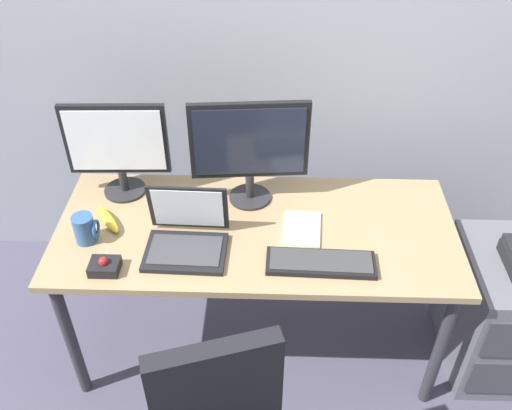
# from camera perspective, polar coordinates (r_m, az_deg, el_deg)

# --- Properties ---
(ground_plane) EXTENTS (8.00, 8.00, 0.00)m
(ground_plane) POSITION_cam_1_polar(r_m,az_deg,el_deg) (2.79, 0.00, -13.49)
(ground_plane) COLOR #474458
(desk) EXTENTS (1.62, 0.71, 0.72)m
(desk) POSITION_cam_1_polar(r_m,az_deg,el_deg) (2.31, 0.00, -3.75)
(desk) COLOR #967C58
(desk) RESTS_ON ground
(file_cabinet) EXTENTS (0.42, 0.53, 0.60)m
(file_cabinet) POSITION_cam_1_polar(r_m,az_deg,el_deg) (2.73, 23.87, -9.86)
(file_cabinet) COLOR #5A5B62
(file_cabinet) RESTS_ON ground
(monitor_main) EXTENTS (0.48, 0.18, 0.46)m
(monitor_main) POSITION_cam_1_polar(r_m,az_deg,el_deg) (2.26, -0.67, 5.98)
(monitor_main) COLOR #262628
(monitor_main) RESTS_ON desk
(monitor_side) EXTENTS (0.43, 0.18, 0.43)m
(monitor_side) POSITION_cam_1_polar(r_m,az_deg,el_deg) (2.39, -14.03, 5.92)
(monitor_side) COLOR #262628
(monitor_side) RESTS_ON desk
(keyboard) EXTENTS (0.41, 0.15, 0.03)m
(keyboard) POSITION_cam_1_polar(r_m,az_deg,el_deg) (2.11, 6.63, -5.87)
(keyboard) COLOR black
(keyboard) RESTS_ON desk
(laptop) EXTENTS (0.32, 0.27, 0.24)m
(laptop) POSITION_cam_1_polar(r_m,az_deg,el_deg) (2.17, -7.11, -3.13)
(laptop) COLOR black
(laptop) RESTS_ON desk
(trackball_mouse) EXTENTS (0.11, 0.09, 0.07)m
(trackball_mouse) POSITION_cam_1_polar(r_m,az_deg,el_deg) (2.15, -15.21, -6.02)
(trackball_mouse) COLOR black
(trackball_mouse) RESTS_ON desk
(coffee_mug) EXTENTS (0.09, 0.08, 0.12)m
(coffee_mug) POSITION_cam_1_polar(r_m,az_deg,el_deg) (2.27, -17.04, -2.34)
(coffee_mug) COLOR #2E5285
(coffee_mug) RESTS_ON desk
(paper_notepad) EXTENTS (0.16, 0.22, 0.01)m
(paper_notepad) POSITION_cam_1_polar(r_m,az_deg,el_deg) (2.26, 4.69, -2.43)
(paper_notepad) COLOR white
(paper_notepad) RESTS_ON desk
(cell_phone) EXTENTS (0.08, 0.15, 0.01)m
(cell_phone) POSITION_cam_1_polar(r_m,az_deg,el_deg) (2.37, -8.02, -0.48)
(cell_phone) COLOR black
(cell_phone) RESTS_ON desk
(banana) EXTENTS (0.15, 0.18, 0.04)m
(banana) POSITION_cam_1_polar(r_m,az_deg,el_deg) (2.35, -14.88, -1.43)
(banana) COLOR yellow
(banana) RESTS_ON desk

